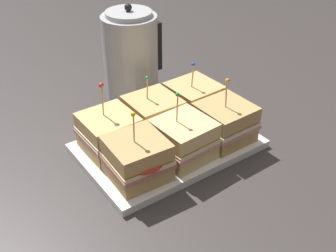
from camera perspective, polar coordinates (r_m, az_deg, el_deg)
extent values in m
plane|color=#383333|center=(1.01, 0.00, -3.09)|extent=(6.00, 6.00, 0.00)
cube|color=white|center=(1.01, 0.00, -2.86)|extent=(0.41, 0.27, 0.01)
cube|color=white|center=(1.00, 0.00, -2.45)|extent=(0.41, 0.27, 0.01)
cube|color=tan|center=(0.90, -4.17, -5.81)|extent=(0.12, 0.12, 0.03)
cube|color=#B26B60|center=(0.88, -4.22, -4.71)|extent=(0.13, 0.13, 0.01)
cube|color=beige|center=(0.88, -4.25, -4.27)|extent=(0.12, 0.12, 0.01)
cylinder|color=red|center=(0.86, -3.55, -4.64)|extent=(0.09, 0.09, 0.00)
cube|color=tan|center=(0.86, -4.31, -2.95)|extent=(0.12, 0.12, 0.03)
cylinder|color=tan|center=(0.83, -4.64, -0.56)|extent=(0.00, 0.01, 0.08)
sphere|color=yellow|center=(0.81, -4.76, 1.62)|extent=(0.01, 0.01, 0.01)
cube|color=#DBB77A|center=(0.95, 2.08, -3.16)|extent=(0.12, 0.12, 0.03)
cube|color=tan|center=(0.94, 2.10, -2.09)|extent=(0.13, 0.13, 0.01)
cube|color=beige|center=(0.93, 2.12, -1.66)|extent=(0.13, 0.13, 0.01)
cylinder|color=red|center=(0.92, 2.88, -1.95)|extent=(0.07, 0.07, 0.00)
cube|color=#E8C281|center=(0.92, 2.15, -0.38)|extent=(0.12, 0.12, 0.03)
cylinder|color=tan|center=(0.90, 1.25, 2.18)|extent=(0.00, 0.01, 0.08)
sphere|color=green|center=(0.88, 1.28, 4.30)|extent=(0.01, 0.01, 0.01)
cube|color=tan|center=(1.02, 7.59, -0.80)|extent=(0.12, 0.12, 0.03)
cube|color=tan|center=(1.00, 7.68, 0.23)|extent=(0.12, 0.12, 0.01)
cube|color=beige|center=(1.00, 7.72, 0.64)|extent=(0.12, 0.12, 0.01)
cylinder|color=red|center=(0.98, 8.52, 0.41)|extent=(0.07, 0.07, 0.00)
cube|color=tan|center=(0.99, 7.83, 1.87)|extent=(0.12, 0.12, 0.03)
cylinder|color=tan|center=(0.96, 7.88, 4.12)|extent=(0.00, 0.01, 0.08)
sphere|color=orange|center=(0.94, 8.05, 6.13)|extent=(0.01, 0.01, 0.01)
cube|color=tan|center=(0.98, -7.88, -2.10)|extent=(0.12, 0.12, 0.03)
cube|color=tan|center=(0.97, -7.98, -1.05)|extent=(0.12, 0.12, 0.01)
cube|color=beige|center=(0.97, -8.02, -0.63)|extent=(0.12, 0.12, 0.01)
cube|color=#E0B771|center=(0.95, -8.12, 0.41)|extent=(0.12, 0.12, 0.03)
cylinder|color=tan|center=(0.93, -8.82, 3.20)|extent=(0.00, 0.01, 0.09)
sphere|color=red|center=(0.91, -9.04, 5.49)|extent=(0.01, 0.01, 0.01)
cube|color=tan|center=(1.03, -2.01, 0.16)|extent=(0.12, 0.12, 0.03)
cube|color=tan|center=(1.02, -2.04, 1.19)|extent=(0.12, 0.12, 0.01)
cube|color=beige|center=(1.02, -2.05, 1.60)|extent=(0.12, 0.12, 0.01)
cylinder|color=red|center=(1.00, -1.41, 1.38)|extent=(0.09, 0.09, 0.00)
cube|color=tan|center=(1.00, -2.07, 2.81)|extent=(0.12, 0.12, 0.03)
cylinder|color=tan|center=(0.99, -2.82, 4.89)|extent=(0.00, 0.01, 0.07)
sphere|color=green|center=(0.97, -2.87, 6.55)|extent=(0.01, 0.01, 0.01)
cube|color=tan|center=(1.09, 3.43, 2.21)|extent=(0.12, 0.12, 0.03)
cube|color=tan|center=(1.08, 3.47, 3.20)|extent=(0.13, 0.13, 0.01)
cube|color=beige|center=(1.08, 3.48, 3.59)|extent=(0.12, 0.12, 0.01)
cylinder|color=red|center=(1.06, 4.17, 3.42)|extent=(0.08, 0.08, 0.00)
cube|color=tan|center=(1.07, 3.53, 4.76)|extent=(0.12, 0.12, 0.03)
cylinder|color=tan|center=(1.04, 3.34, 6.59)|extent=(0.00, 0.01, 0.07)
sphere|color=blue|center=(1.02, 3.40, 8.35)|extent=(0.01, 0.01, 0.01)
cylinder|color=#B7BABF|center=(1.19, -5.07, 9.28)|extent=(0.15, 0.15, 0.24)
cylinder|color=#B7BABF|center=(1.14, -5.38, 14.94)|extent=(0.12, 0.12, 0.01)
sphere|color=black|center=(1.14, -5.42, 15.70)|extent=(0.02, 0.02, 0.02)
cube|color=black|center=(1.23, -1.52, 10.78)|extent=(0.02, 0.02, 0.14)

